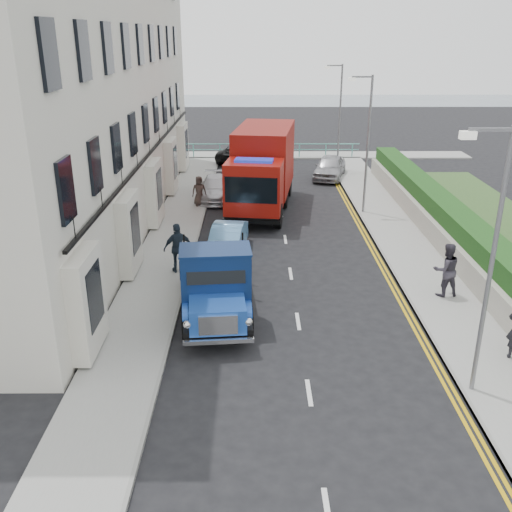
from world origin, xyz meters
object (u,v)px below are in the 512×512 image
(bedford_lorry, at_px, (216,289))
(parked_car_front, at_px, (224,266))
(lamp_mid, at_px, (366,137))
(red_lorry, at_px, (262,167))
(lamp_near, at_px, (489,252))
(lamp_far, at_px, (338,111))

(bedford_lorry, bearing_deg, parked_car_front, 83.60)
(lamp_mid, relative_size, red_lorry, 0.84)
(lamp_near, relative_size, lamp_far, 1.00)
(lamp_far, distance_m, bedford_lorry, 23.29)
(lamp_mid, relative_size, parked_car_front, 1.70)
(lamp_near, distance_m, parked_car_front, 10.35)
(lamp_near, bearing_deg, lamp_mid, 90.00)
(lamp_far, bearing_deg, bedford_lorry, -107.24)
(parked_car_front, bearing_deg, bedford_lorry, -88.80)
(red_lorry, height_order, parked_car_front, red_lorry)
(lamp_near, relative_size, parked_car_front, 1.70)
(lamp_far, distance_m, red_lorry, 10.48)
(lamp_near, distance_m, lamp_mid, 16.00)
(lamp_far, bearing_deg, lamp_near, -90.00)
(lamp_mid, height_order, lamp_far, same)
(lamp_near, xyz_separation_m, parked_car_front, (-6.78, 7.09, -3.30))
(lamp_mid, relative_size, bedford_lorry, 1.23)
(lamp_far, bearing_deg, parked_car_front, -109.72)
(lamp_near, xyz_separation_m, lamp_far, (0.00, 26.00, 0.00))
(lamp_near, height_order, lamp_far, same)
(lamp_near, height_order, lamp_mid, same)
(lamp_near, bearing_deg, bedford_lorry, 150.22)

